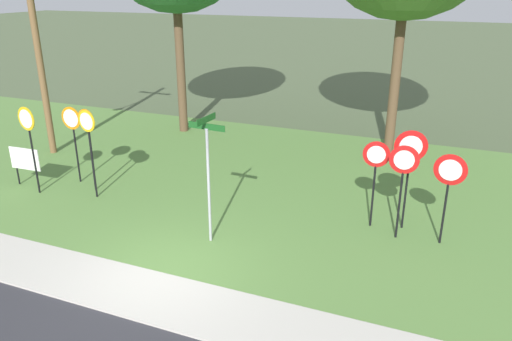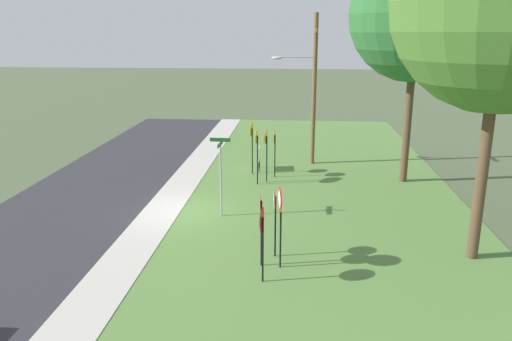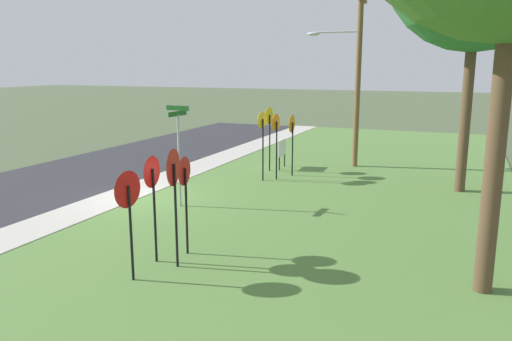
% 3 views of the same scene
% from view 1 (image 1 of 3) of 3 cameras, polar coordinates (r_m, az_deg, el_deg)
% --- Properties ---
extents(ground_plane, '(160.00, 160.00, 0.00)m').
position_cam_1_polar(ground_plane, '(11.48, -10.75, -11.66)').
color(ground_plane, '#4C5B3D').
extents(sidewalk_strip, '(44.00, 1.60, 0.06)m').
position_cam_1_polar(sidewalk_strip, '(10.92, -13.06, -13.54)').
color(sidewalk_strip, '#BCB7AD').
rests_on(sidewalk_strip, ground_plane).
extents(grass_median, '(44.00, 12.00, 0.04)m').
position_cam_1_polar(grass_median, '(16.23, 0.63, -1.10)').
color(grass_median, '#567F3D').
rests_on(grass_median, ground_plane).
extents(stop_sign_near_left, '(0.66, 0.12, 2.57)m').
position_cam_1_polar(stop_sign_near_left, '(15.61, -18.72, 4.13)').
color(stop_sign_near_left, black).
rests_on(stop_sign_near_left, grass_median).
extents(stop_sign_near_right, '(0.71, 0.09, 2.48)m').
position_cam_1_polar(stop_sign_near_right, '(16.46, -20.30, 4.58)').
color(stop_sign_near_right, black).
rests_on(stop_sign_near_right, grass_median).
extents(stop_sign_far_left, '(0.70, 0.13, 2.70)m').
position_cam_1_polar(stop_sign_far_left, '(15.99, -24.65, 4.09)').
color(stop_sign_far_left, black).
rests_on(stop_sign_far_left, grass_median).
extents(stop_sign_far_center, '(0.63, 0.12, 2.67)m').
position_cam_1_polar(stop_sign_far_center, '(15.05, -18.63, 3.76)').
color(stop_sign_far_center, black).
rests_on(stop_sign_far_center, grass_median).
extents(yield_sign_near_left, '(0.81, 0.18, 2.66)m').
position_cam_1_polar(yield_sign_near_left, '(12.91, 17.25, 1.61)').
color(yield_sign_near_left, black).
rests_on(yield_sign_near_left, grass_median).
extents(yield_sign_near_right, '(0.68, 0.12, 2.35)m').
position_cam_1_polar(yield_sign_near_right, '(12.89, 13.56, 0.69)').
color(yield_sign_near_right, black).
rests_on(yield_sign_near_right, grass_median).
extents(yield_sign_far_left, '(0.77, 0.12, 2.33)m').
position_cam_1_polar(yield_sign_far_left, '(12.51, 21.29, -0.84)').
color(yield_sign_far_left, black).
rests_on(yield_sign_far_left, grass_median).
extents(yield_sign_far_right, '(0.71, 0.11, 2.45)m').
position_cam_1_polar(yield_sign_far_right, '(12.41, 16.52, 0.02)').
color(yield_sign_far_right, black).
rests_on(yield_sign_far_right, grass_median).
extents(street_name_post, '(0.96, 0.82, 3.19)m').
position_cam_1_polar(street_name_post, '(11.81, -5.52, 0.08)').
color(street_name_post, '#9EA0A8').
rests_on(street_name_post, grass_median).
extents(utility_pole, '(2.10, 2.44, 8.09)m').
position_cam_1_polar(utility_pole, '(19.32, -24.37, 14.19)').
color(utility_pole, brown).
rests_on(utility_pole, grass_median).
extents(notice_board, '(1.10, 0.08, 1.25)m').
position_cam_1_polar(notice_board, '(17.04, -24.99, 1.02)').
color(notice_board, black).
rests_on(notice_board, grass_median).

